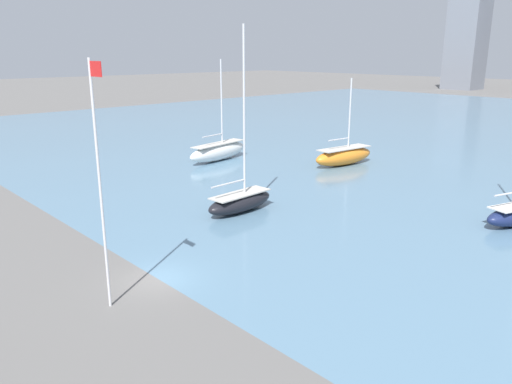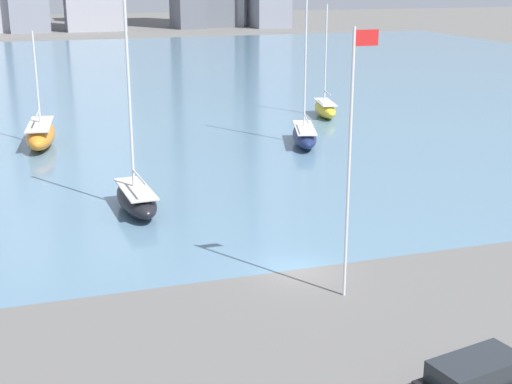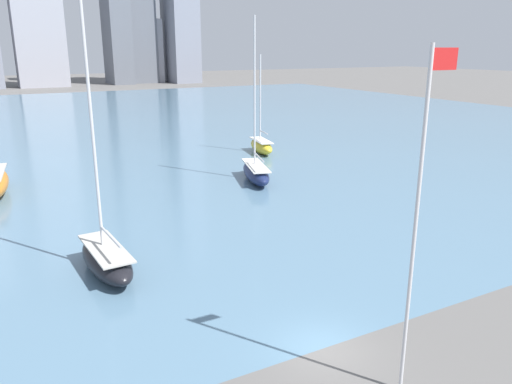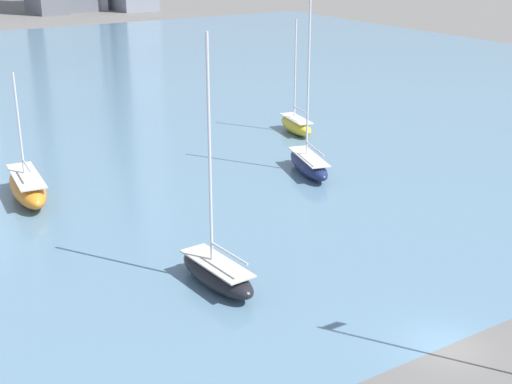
# 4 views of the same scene
# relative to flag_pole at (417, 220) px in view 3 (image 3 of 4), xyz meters

# --- Properties ---
(ground_plane) EXTENTS (500.00, 500.00, 0.00)m
(ground_plane) POSITION_rel_flag_pole_xyz_m (-1.07, 3.59, -6.85)
(ground_plane) COLOR #605E5B
(harbor_water) EXTENTS (180.00, 140.00, 0.00)m
(harbor_water) POSITION_rel_flag_pole_xyz_m (-1.07, 73.59, -6.85)
(harbor_water) COLOR slate
(harbor_water) RESTS_ON ground_plane
(flag_pole) EXTENTS (1.24, 0.14, 12.70)m
(flag_pole) POSITION_rel_flag_pole_xyz_m (0.00, 0.00, 0.00)
(flag_pole) COLOR silver
(flag_pole) RESTS_ON ground_plane
(sailboat_black) EXTENTS (2.61, 6.99, 15.05)m
(sailboat_black) POSITION_rel_flag_pole_xyz_m (-7.61, 15.72, -5.89)
(sailboat_black) COLOR black
(sailboat_black) RESTS_ON harbor_water
(sailboat_navy) EXTENTS (4.22, 8.04, 15.38)m
(sailboat_navy) POSITION_rel_flag_pole_xyz_m (9.74, 29.83, -5.88)
(sailboat_navy) COLOR #19234C
(sailboat_navy) RESTS_ON harbor_water
(sailboat_yellow) EXTENTS (3.08, 6.55, 11.79)m
(sailboat_yellow) POSITION_rel_flag_pole_xyz_m (16.73, 41.38, -5.90)
(sailboat_yellow) COLOR yellow
(sailboat_yellow) RESTS_ON harbor_water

